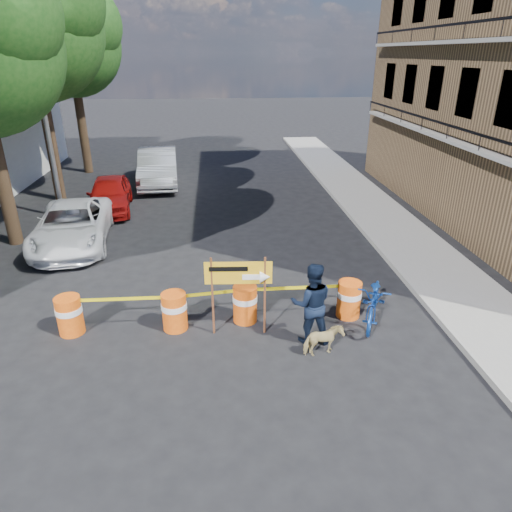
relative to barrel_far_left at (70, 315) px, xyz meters
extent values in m
plane|color=black|center=(3.45, -1.31, -0.47)|extent=(120.00, 120.00, 0.00)
cube|color=gray|center=(9.65, 4.69, -0.40)|extent=(2.40, 40.00, 0.15)
cylinder|color=#332316|center=(-3.35, 5.69, 1.91)|extent=(0.44, 0.44, 4.76)
cylinder|color=#332316|center=(-3.35, 10.69, 2.19)|extent=(0.44, 0.44, 5.32)
sphere|color=#184C15|center=(-3.35, 10.69, 6.18)|extent=(5.40, 5.40, 5.40)
sphere|color=#184C15|center=(-4.16, 11.36, 5.42)|extent=(3.78, 3.78, 3.78)
cylinder|color=#332316|center=(-3.35, 15.69, 1.99)|extent=(0.44, 0.44, 4.93)
sphere|color=#184C15|center=(-3.35, 15.69, 5.69)|extent=(4.80, 4.80, 4.80)
sphere|color=#184C15|center=(-2.51, 15.21, 6.57)|extent=(3.60, 3.60, 3.60)
sphere|color=#184C15|center=(-4.07, 16.29, 4.98)|extent=(3.36, 3.36, 3.36)
cylinder|color=gray|center=(-2.55, 8.19, 3.53)|extent=(0.16, 0.16, 8.00)
cylinder|color=#EB510D|center=(0.00, 0.00, -0.02)|extent=(0.56, 0.56, 0.90)
cylinder|color=white|center=(0.00, 0.00, 0.13)|extent=(0.58, 0.58, 0.14)
cylinder|color=#EB510D|center=(2.33, -0.04, -0.02)|extent=(0.56, 0.56, 0.90)
cylinder|color=white|center=(2.33, -0.04, 0.13)|extent=(0.58, 0.58, 0.14)
cylinder|color=#EB510D|center=(3.95, 0.16, -0.02)|extent=(0.56, 0.56, 0.90)
cylinder|color=white|center=(3.95, 0.16, 0.13)|extent=(0.58, 0.58, 0.14)
cylinder|color=#EB510D|center=(6.43, 0.14, -0.02)|extent=(0.56, 0.56, 0.90)
cylinder|color=white|center=(6.43, 0.14, 0.13)|extent=(0.58, 0.58, 0.14)
cylinder|color=#592D19|center=(3.21, -0.31, 0.47)|extent=(0.05, 0.05, 1.87)
cylinder|color=#592D19|center=(4.35, -0.39, 0.47)|extent=(0.05, 0.05, 1.87)
cube|color=gold|center=(3.78, -0.35, 1.04)|extent=(1.46, 0.13, 0.52)
cube|color=white|center=(4.07, -0.39, 0.94)|extent=(0.42, 0.04, 0.12)
cone|color=white|center=(4.35, -0.41, 0.94)|extent=(0.25, 0.29, 0.27)
cube|color=black|center=(3.57, -0.36, 1.14)|extent=(0.83, 0.07, 0.10)
imported|color=black|center=(5.31, -0.79, 0.46)|extent=(0.95, 0.77, 1.86)
imported|color=#1443A4|center=(6.96, -0.11, 0.55)|extent=(1.09, 1.27, 2.05)
imported|color=tan|center=(5.47, -1.34, -0.13)|extent=(0.88, 0.56, 0.69)
imported|color=white|center=(-1.35, 5.37, 0.20)|extent=(2.74, 5.05, 1.34)
imported|color=#A10F0D|center=(-0.86, 8.93, 0.20)|extent=(2.06, 4.13, 1.35)
imported|color=silver|center=(0.65, 12.84, 0.36)|extent=(2.17, 5.18, 1.67)
camera|label=1|loc=(3.36, -9.11, 5.34)|focal=32.00mm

